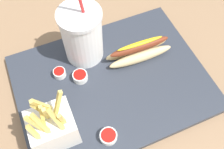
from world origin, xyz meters
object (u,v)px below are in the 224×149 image
fries_basket (54,127)px  ketchup_cup_3 (108,136)px  hot_dog_1 (139,51)px  ketchup_cup_2 (60,73)px  ketchup_cup_1 (80,76)px  soda_cup (82,35)px

fries_basket → ketchup_cup_3: size_ratio=4.19×
hot_dog_1 → ketchup_cup_2: size_ratio=5.66×
ketchup_cup_1 → ketchup_cup_2: (-0.04, 0.03, -0.00)m
fries_basket → ketchup_cup_1: bearing=50.9°
fries_basket → ketchup_cup_2: 0.16m
soda_cup → fries_basket: bearing=-125.3°
soda_cup → ketchup_cup_1: bearing=-118.1°
hot_dog_1 → ketchup_cup_2: bearing=173.0°
fries_basket → ketchup_cup_1: size_ratio=4.36×
soda_cup → ketchup_cup_2: 0.11m
soda_cup → ketchup_cup_2: (-0.08, -0.04, -0.06)m
ketchup_cup_1 → ketchup_cup_3: 0.16m
soda_cup → fries_basket: soda_cup is taller
fries_basket → hot_dog_1: bearing=25.1°
ketchup_cup_2 → fries_basket: bearing=-108.8°
hot_dog_1 → ketchup_cup_3: size_ratio=4.53×
ketchup_cup_1 → ketchup_cup_3: ketchup_cup_1 is taller
fries_basket → ketchup_cup_2: fries_basket is taller
fries_basket → hot_dog_1: (0.25, 0.12, -0.03)m
fries_basket → ketchup_cup_1: (0.09, 0.11, -0.04)m
soda_cup → hot_dog_1: (0.13, -0.06, -0.05)m
fries_basket → ketchup_cup_2: (0.05, 0.14, -0.04)m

